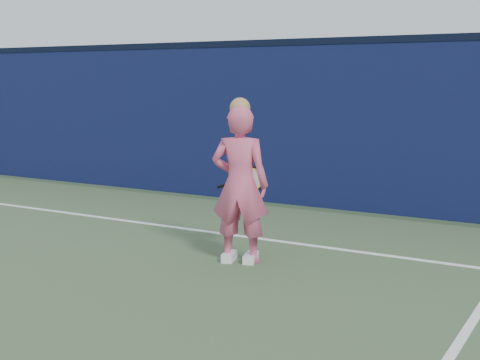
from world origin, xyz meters
The scene contains 4 objects.
backstop_wall centered at (0.00, 6.50, 1.25)m, with size 24.00×0.40×2.50m, color #0D1A3C.
wall_cap centered at (0.00, 6.50, 2.55)m, with size 24.00×0.42×0.10m, color black.
player centered at (2.22, 2.99, 0.86)m, with size 0.71×0.57×1.79m.
racket centered at (2.11, 3.38, 0.85)m, with size 0.61×0.16×0.33m.
Camera 1 is at (5.75, -3.18, 1.99)m, focal length 50.00 mm.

